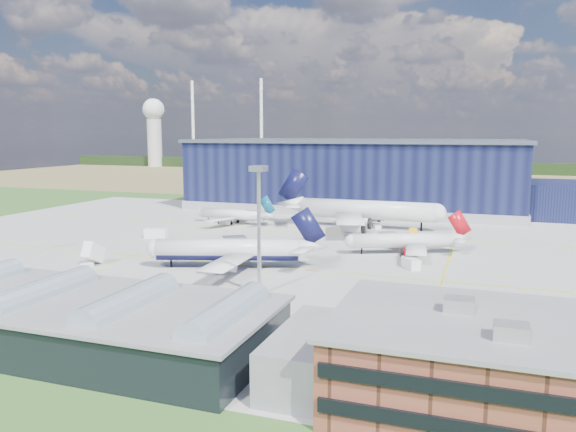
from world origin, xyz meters
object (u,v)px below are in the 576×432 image
at_px(gse_tug_a, 69,291).
at_px(gse_van_a, 156,233).
at_px(hangar, 365,177).
at_px(airliner_widebody, 366,200).
at_px(ops_building, 560,372).
at_px(gse_cart_a, 377,227).
at_px(car_b, 563,368).
at_px(airliner_regional, 232,209).
at_px(airstair, 94,257).
at_px(airliner_navy, 228,239).
at_px(airliner_red, 403,233).
at_px(light_mast_center, 259,209).
at_px(gse_van_b, 411,263).
at_px(gse_tug_c, 413,231).

xyz_separation_m(gse_tug_a, gse_van_a, (-15.53, 52.14, 0.61)).
bearing_deg(hangar, airliner_widebody, -77.83).
relative_size(hangar, airliner_widebody, 2.74).
xyz_separation_m(ops_building, gse_cart_a, (-38.08, 106.15, -4.19)).
bearing_deg(gse_cart_a, car_b, -90.17).
bearing_deg(car_b, gse_tug_a, 89.29).
xyz_separation_m(airliner_regional, airstair, (-4.39, -61.15, -2.92)).
relative_size(hangar, airliner_navy, 3.72).
relative_size(airliner_red, airliner_regional, 1.08).
xyz_separation_m(ops_building, airliner_red, (-25.94, 72.80, 0.27)).
relative_size(airliner_regional, gse_tug_a, 8.38).
distance_m(ops_building, gse_cart_a, 112.85).
distance_m(hangar, airliner_regional, 63.35).
xyz_separation_m(airliner_navy, airstair, (-28.54, -7.64, -4.60)).
xyz_separation_m(hangar, airstair, (-35.40, -115.96, -9.85)).
xyz_separation_m(light_mast_center, airstair, (-42.59, 8.85, -13.67)).
relative_size(hangar, gse_van_b, 29.49).
xyz_separation_m(gse_cart_a, airstair, (-49.52, -67.30, 1.16)).
height_order(hangar, airliner_widebody, hangar).
height_order(light_mast_center, airliner_regional, light_mast_center).
xyz_separation_m(light_mast_center, gse_van_a, (-47.45, 40.85, -14.10)).
distance_m(airliner_regional, gse_van_b, 73.78).
bearing_deg(gse_van_b, gse_tug_a, -176.77).
height_order(airliner_red, gse_van_a, airliner_red).
bearing_deg(airliner_navy, hangar, -111.84).
bearing_deg(gse_van_b, gse_tug_c, 63.50).
relative_size(light_mast_center, gse_van_a, 3.78).
relative_size(airliner_navy, airstair, 7.09).
xyz_separation_m(airliner_navy, gse_cart_a, (20.99, 59.66, -5.76)).
height_order(airliner_red, gse_van_b, airliner_red).
height_order(airliner_regional, gse_cart_a, airliner_regional).
height_order(light_mast_center, airliner_navy, light_mast_center).
height_order(airliner_red, gse_tug_a, airliner_red).
relative_size(airliner_navy, gse_cart_a, 14.13).
bearing_deg(gse_van_a, ops_building, -139.10).
height_order(airliner_navy, airliner_red, airliner_navy).
bearing_deg(hangar, gse_tug_a, -100.30).
xyz_separation_m(airliner_regional, gse_tug_a, (6.28, -81.29, -3.97)).
xyz_separation_m(airliner_navy, car_b, (61.00, -34.49, -5.80)).
xyz_separation_m(hangar, gse_tug_c, (25.35, -53.82, -10.86)).
bearing_deg(hangar, gse_tug_c, -64.78).
distance_m(ops_building, gse_tug_a, 79.28).
bearing_deg(light_mast_center, gse_van_a, 139.28).
bearing_deg(airstair, car_b, -21.39).
bearing_deg(light_mast_center, airliner_navy, 130.45).
relative_size(gse_cart_a, gse_van_b, 0.56).
relative_size(airliner_widebody, gse_cart_a, 19.13).
bearing_deg(gse_van_a, light_mast_center, -142.36).
relative_size(airliner_widebody, gse_tug_a, 15.43).
bearing_deg(airliner_widebody, gse_tug_a, -111.53).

